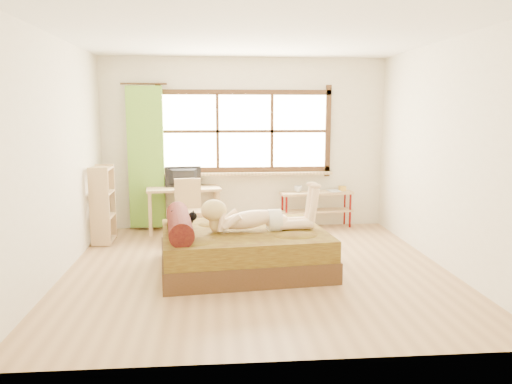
{
  "coord_description": "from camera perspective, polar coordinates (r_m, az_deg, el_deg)",
  "views": [
    {
      "loc": [
        -0.49,
        -5.73,
        1.87
      ],
      "look_at": [
        0.01,
        0.2,
        0.9
      ],
      "focal_mm": 35.0,
      "sensor_mm": 36.0,
      "label": 1
    }
  ],
  "objects": [
    {
      "name": "floor",
      "position": [
        6.05,
        0.1,
        -8.76
      ],
      "size": [
        4.5,
        4.5,
        0.0
      ],
      "primitive_type": "plane",
      "color": "#9E754C",
      "rests_on": "ground"
    },
    {
      "name": "ceiling",
      "position": [
        5.81,
        0.1,
        17.46
      ],
      "size": [
        4.5,
        4.5,
        0.0
      ],
      "primitive_type": "plane",
      "rotation": [
        3.14,
        0.0,
        0.0
      ],
      "color": "white",
      "rests_on": "wall_back"
    },
    {
      "name": "wall_back",
      "position": [
        8.01,
        -1.29,
        5.52
      ],
      "size": [
        4.5,
        0.0,
        4.5
      ],
      "primitive_type": "plane",
      "rotation": [
        1.57,
        0.0,
        0.0
      ],
      "color": "silver",
      "rests_on": "floor"
    },
    {
      "name": "wall_front",
      "position": [
        3.55,
        3.22,
        0.84
      ],
      "size": [
        4.5,
        0.0,
        4.5
      ],
      "primitive_type": "plane",
      "rotation": [
        -1.57,
        0.0,
        0.0
      ],
      "color": "silver",
      "rests_on": "floor"
    },
    {
      "name": "wall_left",
      "position": [
        6.02,
        -21.82,
        3.63
      ],
      "size": [
        0.0,
        4.5,
        4.5
      ],
      "primitive_type": "plane",
      "rotation": [
        1.57,
        0.0,
        1.57
      ],
      "color": "silver",
      "rests_on": "floor"
    },
    {
      "name": "wall_right",
      "position": [
        6.38,
        20.74,
        3.98
      ],
      "size": [
        0.0,
        4.5,
        4.5
      ],
      "primitive_type": "plane",
      "rotation": [
        1.57,
        0.0,
        -1.57
      ],
      "color": "silver",
      "rests_on": "floor"
    },
    {
      "name": "window",
      "position": [
        7.97,
        -1.28,
        6.65
      ],
      "size": [
        2.8,
        0.16,
        1.46
      ],
      "color": "#FFEDBF",
      "rests_on": "wall_back"
    },
    {
      "name": "curtain",
      "position": [
        7.96,
        -12.46,
        3.84
      ],
      "size": [
        0.55,
        0.1,
        2.2
      ],
      "primitive_type": "cube",
      "color": "olive",
      "rests_on": "wall_back"
    },
    {
      "name": "bed",
      "position": [
        5.97,
        -1.89,
        -6.4
      ],
      "size": [
        2.07,
        1.73,
        0.73
      ],
      "rotation": [
        0.0,
        0.0,
        0.1
      ],
      "color": "#35260F",
      "rests_on": "floor"
    },
    {
      "name": "woman",
      "position": [
        5.82,
        0.05,
        -1.65
      ],
      "size": [
        1.38,
        0.52,
        0.58
      ],
      "primitive_type": null,
      "rotation": [
        0.0,
        0.0,
        0.1
      ],
      "color": "beige",
      "rests_on": "bed"
    },
    {
      "name": "kitten",
      "position": [
        6.0,
        -8.4,
        -3.12
      ],
      "size": [
        0.3,
        0.14,
        0.23
      ],
      "primitive_type": null,
      "rotation": [
        0.0,
        0.0,
        0.1
      ],
      "color": "black",
      "rests_on": "bed"
    },
    {
      "name": "desk",
      "position": [
        7.8,
        -8.28,
        -0.16
      ],
      "size": [
        1.17,
        0.64,
        0.7
      ],
      "rotation": [
        0.0,
        0.0,
        0.11
      ],
      "color": "tan",
      "rests_on": "floor"
    },
    {
      "name": "monitor",
      "position": [
        7.81,
        -8.3,
        1.71
      ],
      "size": [
        0.55,
        0.13,
        0.32
      ],
      "primitive_type": "imported",
      "rotation": [
        0.0,
        0.0,
        3.25
      ],
      "color": "black",
      "rests_on": "desk"
    },
    {
      "name": "chair",
      "position": [
        7.45,
        -7.72,
        -1.52
      ],
      "size": [
        0.43,
        0.43,
        0.88
      ],
      "rotation": [
        0.0,
        0.0,
        0.11
      ],
      "color": "tan",
      "rests_on": "floor"
    },
    {
      "name": "pipe_shelf",
      "position": [
        8.1,
        7.0,
        -1.06
      ],
      "size": [
        1.2,
        0.45,
        0.66
      ],
      "rotation": [
        0.0,
        0.0,
        0.14
      ],
      "color": "tan",
      "rests_on": "floor"
    },
    {
      "name": "cup",
      "position": [
        8.01,
        4.85,
        0.35
      ],
      "size": [
        0.14,
        0.14,
        0.1
      ],
      "primitive_type": "imported",
      "rotation": [
        0.0,
        0.0,
        0.14
      ],
      "color": "gray",
      "rests_on": "pipe_shelf"
    },
    {
      "name": "book",
      "position": [
        8.12,
        8.33,
        0.1
      ],
      "size": [
        0.2,
        0.26,
        0.02
      ],
      "primitive_type": "imported",
      "rotation": [
        0.0,
        0.0,
        0.14
      ],
      "color": "gray",
      "rests_on": "pipe_shelf"
    },
    {
      "name": "bookshelf",
      "position": [
        7.41,
        -17.1,
        -1.35
      ],
      "size": [
        0.27,
        0.48,
        1.1
      ],
      "rotation": [
        0.0,
        0.0,
        0.01
      ],
      "color": "tan",
      "rests_on": "floor"
    }
  ]
}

